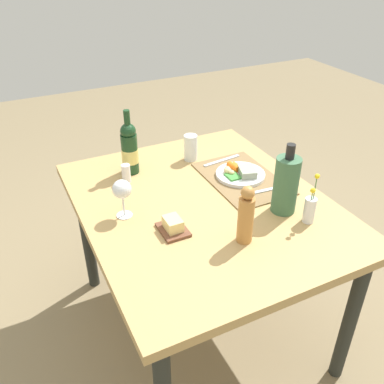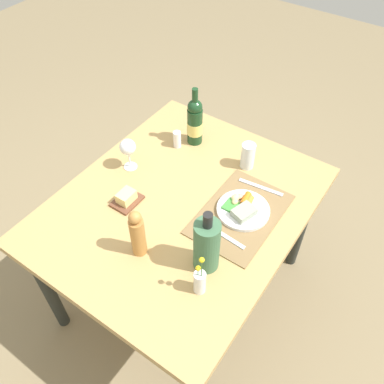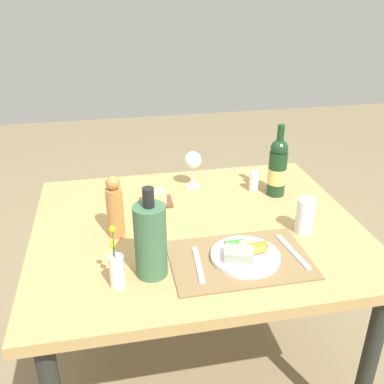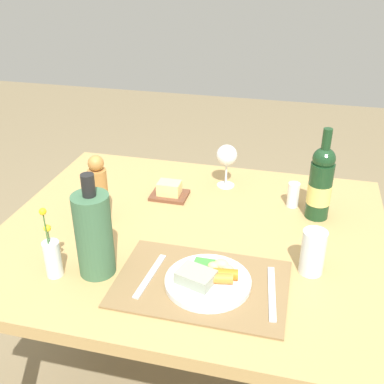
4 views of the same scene
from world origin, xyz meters
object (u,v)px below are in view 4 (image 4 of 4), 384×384
object	(u,v)px
dinner_plate	(208,279)
dining_table	(191,253)
butter_dish	(169,191)
wine_bottle	(320,184)
salt_shaker	(293,195)
water_tumbler	(312,255)
pepper_mill	(99,191)
flower_vase	(52,256)
cooler_bottle	(94,234)
knife	(272,293)
wine_glass	(227,156)
fork	(150,276)

from	to	relation	value
dinner_plate	dining_table	bearing A→B (deg)	113.52
dining_table	butter_dish	bearing A→B (deg)	123.25
wine_bottle	salt_shaker	world-z (taller)	wine_bottle
butter_dish	water_tumbler	bearing A→B (deg)	-32.59
pepper_mill	water_tumbler	size ratio (longest dim) A/B	1.78
flower_vase	water_tumbler	size ratio (longest dim) A/B	1.64
dining_table	cooler_bottle	world-z (taller)	cooler_bottle
flower_vase	water_tumbler	bearing A→B (deg)	15.15
wine_bottle	knife	bearing A→B (deg)	-103.53
dining_table	pepper_mill	xyz separation A→B (m)	(-0.30, -0.01, 0.20)
cooler_bottle	butter_dish	bearing A→B (deg)	81.41
pepper_mill	salt_shaker	distance (m)	0.66
dining_table	wine_glass	bearing A→B (deg)	81.59
dining_table	water_tumbler	world-z (taller)	water_tumbler
butter_dish	wine_glass	distance (m)	0.25
wine_bottle	water_tumbler	xyz separation A→B (m)	(-0.01, -0.31, -0.07)
dining_table	wine_glass	distance (m)	0.40
flower_vase	wine_glass	xyz separation A→B (m)	(0.36, 0.64, 0.06)
pepper_mill	wine_glass	distance (m)	0.49
fork	butter_dish	bearing A→B (deg)	104.40
pepper_mill	flower_vase	world-z (taller)	pepper_mill
dining_table	pepper_mill	distance (m)	0.36
flower_vase	pepper_mill	bearing A→B (deg)	88.10
pepper_mill	salt_shaker	bearing A→B (deg)	22.86
knife	wine_glass	size ratio (longest dim) A/B	1.29
fork	cooler_bottle	distance (m)	0.19
fork	pepper_mill	world-z (taller)	pepper_mill
knife	water_tumbler	distance (m)	0.17
fork	water_tumbler	world-z (taller)	water_tumbler
water_tumbler	cooler_bottle	distance (m)	0.59
wine_glass	wine_bottle	bearing A→B (deg)	-23.67
knife	pepper_mill	size ratio (longest dim) A/B	0.91
flower_vase	salt_shaker	distance (m)	0.82
flower_vase	dinner_plate	bearing A→B (deg)	7.67
dinner_plate	wine_glass	world-z (taller)	wine_glass
fork	butter_dish	distance (m)	0.46
wine_bottle	cooler_bottle	world-z (taller)	wine_bottle
wine_bottle	salt_shaker	distance (m)	0.12
wine_bottle	wine_glass	bearing A→B (deg)	156.33
dinner_plate	wine_glass	size ratio (longest dim) A/B	1.40
butter_dish	salt_shaker	size ratio (longest dim) A/B	1.48
water_tumbler	salt_shaker	xyz separation A→B (m)	(-0.07, 0.36, -0.01)
flower_vase	dining_table	bearing A→B (deg)	44.64
fork	salt_shaker	distance (m)	0.61
dining_table	salt_shaker	bearing A→B (deg)	38.54
dinner_plate	pepper_mill	world-z (taller)	pepper_mill
salt_shaker	water_tumbler	bearing A→B (deg)	-78.93
salt_shaker	cooler_bottle	bearing A→B (deg)	-135.00
butter_dish	salt_shaker	bearing A→B (deg)	5.19
dinner_plate	wine_bottle	size ratio (longest dim) A/B	0.74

